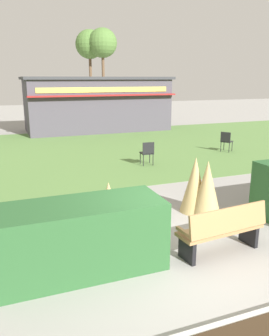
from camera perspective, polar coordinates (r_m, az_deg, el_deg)
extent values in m
plane|color=#999691|center=(6.49, 7.89, -14.69)|extent=(80.00, 80.00, 0.00)
cube|color=#5B8442|center=(15.70, -10.52, 2.78)|extent=(36.00, 12.00, 0.01)
cube|color=#9E7547|center=(6.66, 14.01, -9.87)|extent=(1.74, 0.63, 0.06)
cube|color=#9E7547|center=(6.40, 15.44, -8.27)|extent=(1.70, 0.28, 0.44)
cube|color=black|center=(6.34, 8.70, -13.14)|extent=(0.12, 0.45, 0.45)
cube|color=black|center=(7.21, 18.39, -10.19)|extent=(0.12, 0.45, 0.45)
cube|color=#9E7547|center=(6.15, 8.21, -10.47)|extent=(0.10, 0.44, 0.06)
cube|color=#9E7547|center=(7.13, 19.08, -7.52)|extent=(0.10, 0.44, 0.06)
cube|color=#28562B|center=(5.91, -8.70, -11.29)|extent=(2.74, 1.10, 1.19)
cone|color=tan|center=(7.16, -4.29, -6.69)|extent=(0.75, 0.75, 1.13)
cone|color=tan|center=(8.29, 11.94, -3.26)|extent=(0.70, 0.70, 1.32)
cone|color=tan|center=(8.42, 9.98, -2.72)|extent=(0.70, 0.70, 1.36)
cube|color=#47424C|center=(21.90, -6.24, 10.32)|extent=(8.53, 3.66, 3.10)
cube|color=#333338|center=(21.84, -6.36, 14.59)|extent=(8.83, 3.96, 0.16)
cube|color=maroon|center=(19.93, -4.73, 11.90)|extent=(8.63, 0.36, 0.08)
cube|color=#D8CC4C|center=(20.07, -4.88, 12.80)|extent=(7.68, 0.04, 0.28)
cube|color=black|center=(12.91, 2.03, 2.49)|extent=(0.47, 0.47, 0.04)
cube|color=black|center=(12.68, 2.33, 3.28)|extent=(0.44, 0.08, 0.44)
cylinder|color=black|center=(13.20, 2.54, 1.75)|extent=(0.03, 0.03, 0.45)
cylinder|color=black|center=(13.08, 0.96, 1.65)|extent=(0.03, 0.03, 0.45)
cylinder|color=black|center=(12.85, 3.09, 1.39)|extent=(0.03, 0.03, 0.45)
cylinder|color=black|center=(12.73, 1.48, 1.28)|extent=(0.03, 0.03, 0.45)
cube|color=black|center=(15.85, 15.06, 4.27)|extent=(0.61, 0.61, 0.04)
cube|color=black|center=(15.63, 14.86, 4.96)|extent=(0.28, 0.39, 0.44)
cylinder|color=black|center=(16.01, 15.87, 3.49)|extent=(0.03, 0.03, 0.45)
cylinder|color=black|center=(16.13, 14.60, 3.66)|extent=(0.03, 0.03, 0.45)
cylinder|color=black|center=(15.65, 15.42, 3.28)|extent=(0.03, 0.03, 0.45)
cylinder|color=black|center=(15.78, 14.12, 3.46)|extent=(0.03, 0.03, 0.45)
cylinder|color=brown|center=(36.12, -7.25, 13.72)|extent=(0.28, 0.28, 5.33)
sphere|color=#4C7233|center=(36.27, -7.45, 19.68)|extent=(2.80, 2.80, 2.80)
cylinder|color=brown|center=(35.34, -5.17, 13.82)|extent=(0.28, 0.28, 5.40)
sphere|color=#4C7233|center=(35.49, -5.32, 19.96)|extent=(2.80, 2.80, 2.80)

